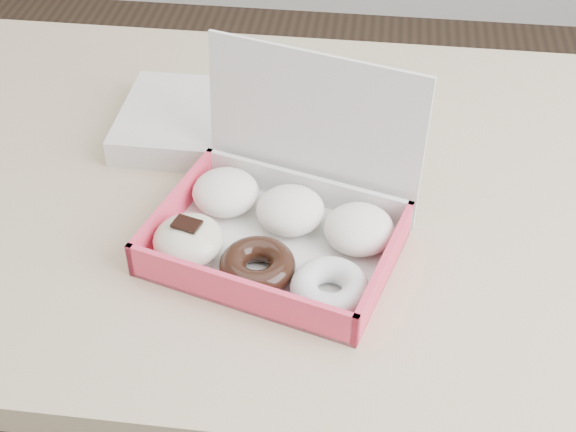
# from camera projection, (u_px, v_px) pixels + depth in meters

# --- Properties ---
(table) EXTENTS (1.20, 0.80, 0.75)m
(table) POSITION_uv_depth(u_px,v_px,m) (293.00, 225.00, 1.13)
(table) COLOR tan
(table) RESTS_ON ground
(donut_box) EXTENTS (0.34, 0.30, 0.21)m
(donut_box) POSITION_uv_depth(u_px,v_px,m) (278.00, 223.00, 0.96)
(donut_box) COLOR silver
(donut_box) RESTS_ON table
(newspapers) EXTENTS (0.24, 0.19, 0.04)m
(newspapers) POSITION_uv_depth(u_px,v_px,m) (206.00, 122.00, 1.15)
(newspapers) COLOR silver
(newspapers) RESTS_ON table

